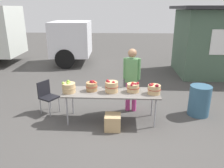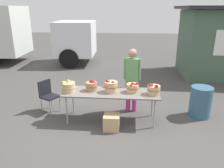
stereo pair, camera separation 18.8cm
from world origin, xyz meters
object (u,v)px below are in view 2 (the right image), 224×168
at_px(box_truck, 3,33).
at_px(trash_barrel, 201,102).
at_px(folding_chair, 48,94).
at_px(produce_crate, 112,122).
at_px(apple_basket_red_2, 133,88).
at_px(apple_basket_red_1, 111,86).
at_px(vendor_adult, 132,76).
at_px(apple_basket_red_0, 92,86).
at_px(apple_basket_green_0, 69,87).
at_px(market_table, 111,94).
at_px(apple_basket_red_3, 154,90).

height_order(box_truck, trash_barrel, box_truck).
distance_m(folding_chair, produce_crate, 1.97).
distance_m(apple_basket_red_2, folding_chair, 2.29).
distance_m(apple_basket_red_1, vendor_adult, 0.76).
xyz_separation_m(apple_basket_red_0, apple_basket_red_1, (0.48, -0.06, 0.02)).
bearing_deg(apple_basket_red_0, apple_basket_red_2, -1.62).
height_order(apple_basket_red_2, trash_barrel, apple_basket_red_2).
height_order(apple_basket_red_2, vendor_adult, vendor_adult).
height_order(apple_basket_green_0, trash_barrel, apple_basket_green_0).
distance_m(apple_basket_green_0, apple_basket_red_2, 1.54).
relative_size(apple_basket_red_0, produce_crate, 0.80).
distance_m(market_table, apple_basket_red_1, 0.18).
distance_m(apple_basket_green_0, folding_chair, 0.89).
xyz_separation_m(box_truck, produce_crate, (5.92, -6.11, -1.31)).
xyz_separation_m(apple_basket_red_0, apple_basket_red_3, (1.49, -0.13, -0.00)).
xyz_separation_m(market_table, apple_basket_red_3, (1.01, -0.06, 0.16)).
height_order(box_truck, produce_crate, box_truck).
distance_m(vendor_adult, produce_crate, 1.39).
bearing_deg(folding_chair, produce_crate, -84.68).
height_order(apple_basket_red_1, apple_basket_red_2, apple_basket_red_1).
relative_size(box_truck, folding_chair, 9.06).
xyz_separation_m(apple_basket_red_2, apple_basket_red_3, (0.49, -0.11, 0.01)).
bearing_deg(box_truck, market_table, -46.70).
bearing_deg(apple_basket_red_3, vendor_adult, 128.33).
distance_m(apple_basket_red_0, apple_basket_red_3, 1.49).
bearing_deg(apple_basket_red_2, apple_basket_red_0, 178.38).
bearing_deg(apple_basket_red_2, produce_crate, -133.62).
height_order(apple_basket_red_1, vendor_adult, vendor_adult).
distance_m(apple_basket_red_3, produce_crate, 1.23).
bearing_deg(apple_basket_red_1, vendor_adult, 48.83).
bearing_deg(vendor_adult, apple_basket_red_3, 137.20).
height_order(market_table, folding_chair, folding_chair).
bearing_deg(apple_basket_green_0, vendor_adult, 23.00).
bearing_deg(apple_basket_red_2, apple_basket_green_0, -176.01).
bearing_deg(trash_barrel, produce_crate, -158.73).
height_order(market_table, produce_crate, market_table).
distance_m(apple_basket_red_1, apple_basket_red_2, 0.52).
relative_size(apple_basket_red_0, apple_basket_red_3, 0.92).
bearing_deg(apple_basket_red_0, box_truck, 133.90).
relative_size(vendor_adult, box_truck, 0.22).
bearing_deg(box_truck, produce_crate, -48.62).
bearing_deg(trash_barrel, apple_basket_red_3, -159.26).
height_order(market_table, apple_basket_red_1, apple_basket_red_1).
bearing_deg(apple_basket_green_0, box_truck, 130.25).
relative_size(folding_chair, trash_barrel, 1.08).
height_order(box_truck, folding_chair, box_truck).
bearing_deg(apple_basket_red_1, trash_barrel, 10.10).
xyz_separation_m(box_truck, folding_chair, (4.15, -5.32, -0.98)).
bearing_deg(apple_basket_red_3, box_truck, 140.19).
bearing_deg(apple_basket_red_3, apple_basket_red_0, 174.86).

